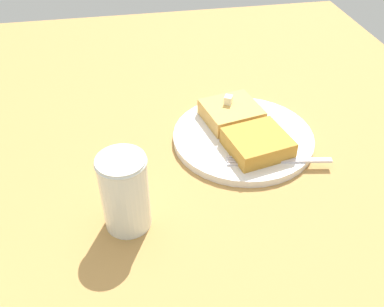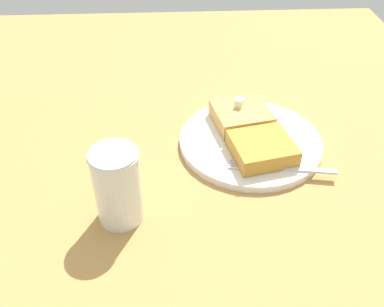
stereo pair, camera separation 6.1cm
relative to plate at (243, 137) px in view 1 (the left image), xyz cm
name	(u,v)px [view 1 (the left image)]	position (x,y,z in cm)	size (l,w,h in cm)	color
table_surface	(183,126)	(-7.72, -8.86, -1.99)	(103.10, 103.10, 2.55)	#AC7F43
plate	(243,137)	(0.00, 0.00, 0.00)	(23.17, 23.17, 1.25)	silver
toast_slice_left	(231,113)	(-4.48, -0.94, 1.93)	(8.43, 9.02, 2.77)	gold
toast_slice_middle	(258,143)	(4.48, 0.94, 1.93)	(8.43, 9.02, 2.77)	#BB8631
butter_pat_primary	(228,100)	(-5.44, -1.34, 4.02)	(1.40, 1.26, 1.40)	#F0EBC4
fork	(273,161)	(7.58, 2.48, 0.72)	(4.13, 16.01, 0.36)	silver
syrup_jar	(125,196)	(14.76, -19.93, 4.24)	(6.37, 6.37, 11.00)	#341909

